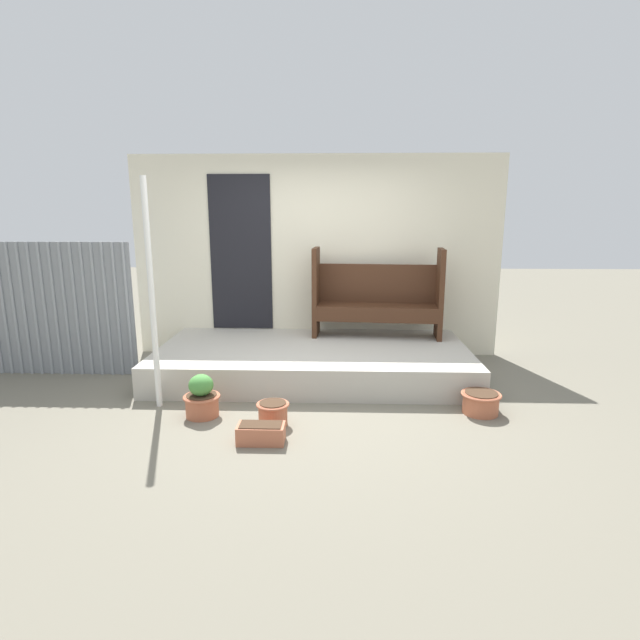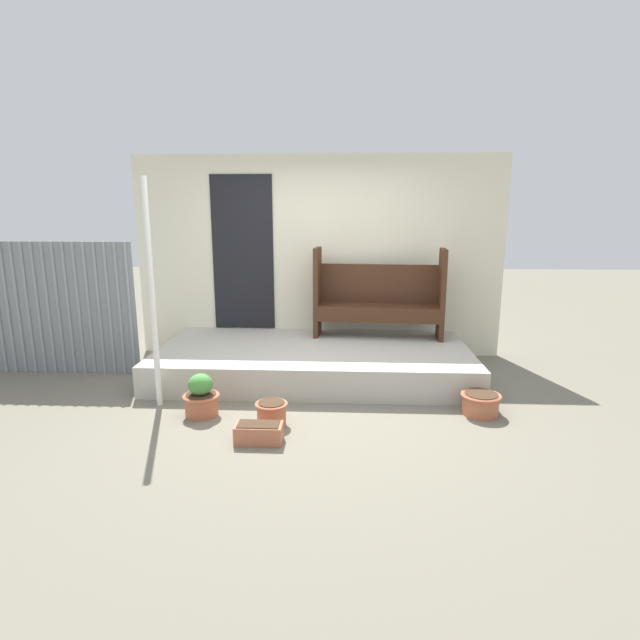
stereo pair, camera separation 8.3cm
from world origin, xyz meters
TOP-DOWN VIEW (x-y plane):
  - ground_plane at (0.00, 0.00)m, footprint 24.00×24.00m
  - porch_slab at (-0.01, 0.90)m, footprint 3.59×1.79m
  - house_wall at (-0.05, 1.82)m, footprint 4.79×0.08m
  - fence_corrugated at (-3.54, 0.84)m, footprint 2.92×0.05m
  - support_post at (-1.49, -0.12)m, footprint 0.06×0.06m
  - bench at (0.77, 1.45)m, footprint 1.62×0.51m
  - flower_pot_left at (-1.00, -0.35)m, footprint 0.35×0.35m
  - flower_pot_middle at (-0.30, -0.53)m, footprint 0.30×0.30m
  - flower_pot_right at (1.65, -0.19)m, footprint 0.38×0.38m
  - planter_box_rect at (-0.36, -0.88)m, footprint 0.40×0.20m

SIDE VIEW (x-z plane):
  - ground_plane at x=0.00m, z-range 0.00..0.00m
  - planter_box_rect at x=-0.36m, z-range 0.00..0.16m
  - flower_pot_right at x=1.65m, z-range 0.01..0.22m
  - flower_pot_middle at x=-0.30m, z-range 0.01..0.23m
  - porch_slab at x=-0.01m, z-range 0.00..0.34m
  - flower_pot_left at x=-1.00m, z-range -0.03..0.38m
  - fence_corrugated at x=-3.54m, z-range 0.00..1.56m
  - bench at x=0.77m, z-range 0.32..1.43m
  - support_post at x=-1.49m, z-range 0.00..2.21m
  - house_wall at x=-0.05m, z-range 0.00..2.60m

